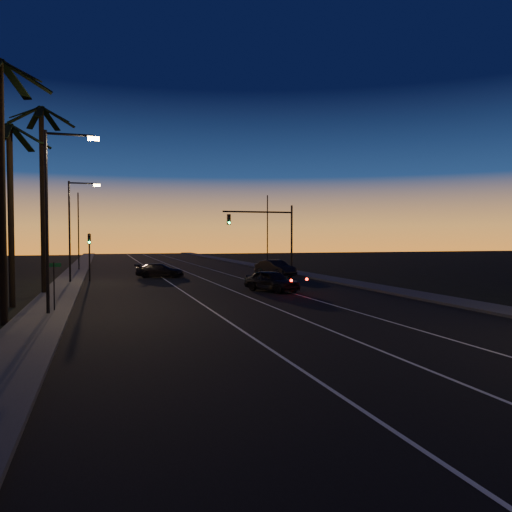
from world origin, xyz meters
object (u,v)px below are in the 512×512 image
object	(u,v)px
signal_mast	(269,228)
right_car	(275,268)
lead_car	(272,281)
cross_car	(160,270)

from	to	relation	value
signal_mast	right_car	size ratio (longest dim) A/B	1.37
lead_car	signal_mast	bearing A→B (deg)	72.10
signal_mast	cross_car	bearing A→B (deg)	168.22
lead_car	cross_car	world-z (taller)	lead_car
lead_car	right_car	xyz separation A→B (m)	(4.71, 12.62, 0.05)
signal_mast	lead_car	distance (m)	13.98
signal_mast	lead_car	size ratio (longest dim) A/B	1.37
right_car	cross_car	xyz separation A→B (m)	(-10.88, 2.27, -0.14)
right_car	cross_car	world-z (taller)	right_car
right_car	cross_car	size ratio (longest dim) A/B	1.05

